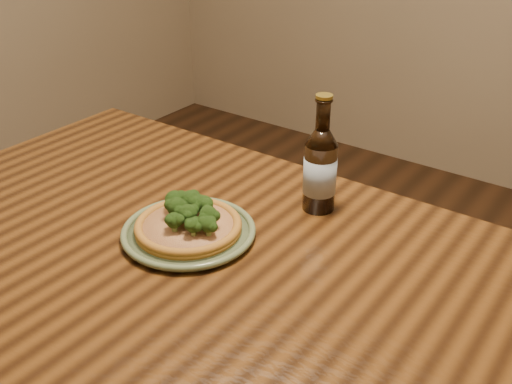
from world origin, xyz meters
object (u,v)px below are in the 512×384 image
Objects in this scene: plate at (189,232)px; beer_bottle at (320,168)px; pizza at (189,223)px; table at (227,308)px.

beer_bottle is at bearing 58.75° from plate.
plate is 1.26× the size of pizza.
beer_bottle reaches higher than plate.
pizza is at bearing 160.64° from table.
pizza reaches higher than table.
pizza reaches higher than plate.
pizza is at bearing -115.44° from beer_bottle.
beer_bottle reaches higher than table.
table is at bearing -19.36° from pizza.
pizza is (-0.13, 0.05, 0.12)m from table.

